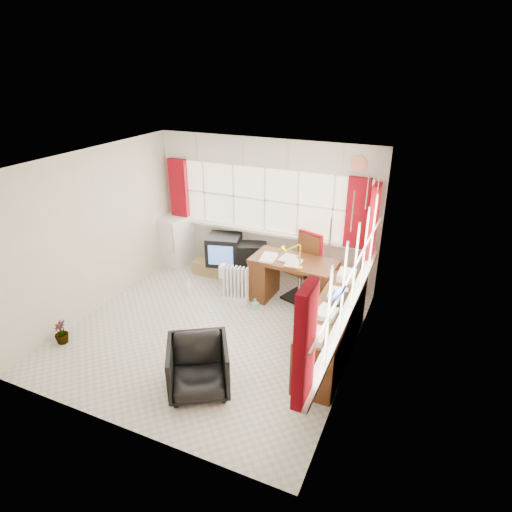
{
  "coord_description": "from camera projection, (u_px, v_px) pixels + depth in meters",
  "views": [
    {
      "loc": [
        2.72,
        -4.57,
        3.65
      ],
      "look_at": [
        0.46,
        0.55,
        1.07
      ],
      "focal_mm": 30.0,
      "sensor_mm": 36.0,
      "label": 1
    }
  ],
  "objects": [
    {
      "name": "ground",
      "position": [
        213.0,
        331.0,
        6.32
      ],
      "size": [
        4.0,
        4.0,
        0.0
      ],
      "primitive_type": "plane",
      "color": "beige",
      "rests_on": "ground"
    },
    {
      "name": "room_walls",
      "position": [
        208.0,
        237.0,
        5.7
      ],
      "size": [
        4.0,
        4.0,
        4.0
      ],
      "color": "beige",
      "rests_on": "ground"
    },
    {
      "name": "window_back",
      "position": [
        264.0,
        228.0,
        7.54
      ],
      "size": [
        3.7,
        0.12,
        3.6
      ],
      "color": "beige",
      "rests_on": "room_walls"
    },
    {
      "name": "window_right",
      "position": [
        349.0,
        303.0,
        5.21
      ],
      "size": [
        0.12,
        3.7,
        3.6
      ],
      "color": "beige",
      "rests_on": "room_walls"
    },
    {
      "name": "curtains",
      "position": [
        296.0,
        227.0,
        6.14
      ],
      "size": [
        3.83,
        3.83,
        1.15
      ],
      "color": "#98080F",
      "rests_on": "room_walls"
    },
    {
      "name": "overhead_cabinets",
      "position": [
        304.0,
        172.0,
        5.84
      ],
      "size": [
        3.98,
        3.98,
        0.48
      ],
      "color": "silver",
      "rests_on": "room_walls"
    },
    {
      "name": "desk",
      "position": [
        293.0,
        279.0,
        6.88
      ],
      "size": [
        1.38,
        0.74,
        0.81
      ],
      "color": "#5A2C15",
      "rests_on": "ground"
    },
    {
      "name": "desk_lamp",
      "position": [
        300.0,
        251.0,
        6.36
      ],
      "size": [
        0.16,
        0.14,
        0.41
      ],
      "color": "yellow",
      "rests_on": "desk"
    },
    {
      "name": "task_chair",
      "position": [
        305.0,
        264.0,
        7.02
      ],
      "size": [
        0.6,
        0.62,
        1.12
      ],
      "color": "black",
      "rests_on": "ground"
    },
    {
      "name": "office_chair",
      "position": [
        198.0,
        367.0,
        5.07
      ],
      "size": [
        0.98,
        0.99,
        0.66
      ],
      "primitive_type": "imported",
      "rotation": [
        0.0,
        0.0,
        0.55
      ],
      "color": "black",
      "rests_on": "ground"
    },
    {
      "name": "radiator",
      "position": [
        236.0,
        288.0,
        6.99
      ],
      "size": [
        0.44,
        0.22,
        0.63
      ],
      "color": "white",
      "rests_on": "ground"
    },
    {
      "name": "credenza",
      "position": [
        333.0,
        329.0,
        5.69
      ],
      "size": [
        0.5,
        2.0,
        0.85
      ],
      "color": "#5A2C15",
      "rests_on": "ground"
    },
    {
      "name": "file_tray",
      "position": [
        342.0,
        302.0,
        5.5
      ],
      "size": [
        0.32,
        0.39,
        0.12
      ],
      "primitive_type": "cube",
      "rotation": [
        0.0,
        0.0,
        0.13
      ],
      "color": "black",
      "rests_on": "credenza"
    },
    {
      "name": "tv_bench",
      "position": [
        232.0,
        269.0,
        7.9
      ],
      "size": [
        1.4,
        0.5,
        0.25
      ],
      "primitive_type": "cube",
      "color": "tan",
      "rests_on": "ground"
    },
    {
      "name": "crt_tv",
      "position": [
        224.0,
        249.0,
        7.76
      ],
      "size": [
        0.69,
        0.66,
        0.53
      ],
      "color": "black",
      "rests_on": "tv_bench"
    },
    {
      "name": "hifi_stack",
      "position": [
        251.0,
        255.0,
        7.66
      ],
      "size": [
        0.69,
        0.56,
        0.43
      ],
      "color": "black",
      "rests_on": "tv_bench"
    },
    {
      "name": "mini_fridge",
      "position": [
        175.0,
        240.0,
        8.28
      ],
      "size": [
        0.67,
        0.68,
        0.95
      ],
      "color": "white",
      "rests_on": "ground"
    },
    {
      "name": "spray_bottle_a",
      "position": [
        188.0,
        287.0,
        7.26
      ],
      "size": [
        0.11,
        0.11,
        0.27
      ],
      "primitive_type": "imported",
      "rotation": [
        0.0,
        0.0,
        -0.05
      ],
      "color": "white",
      "rests_on": "ground"
    },
    {
      "name": "spray_bottle_b",
      "position": [
        255.0,
        304.0,
        6.82
      ],
      "size": [
        0.13,
        0.13,
        0.2
      ],
      "primitive_type": "imported",
      "rotation": [
        0.0,
        0.0,
        -0.56
      ],
      "color": "#7EBDB1",
      "rests_on": "ground"
    },
    {
      "name": "flower_vase",
      "position": [
        61.0,
        332.0,
        5.99
      ],
      "size": [
        0.25,
        0.25,
        0.35
      ],
      "primitive_type": "imported",
      "rotation": [
        0.0,
        0.0,
        -0.33
      ],
      "color": "black",
      "rests_on": "ground"
    }
  ]
}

